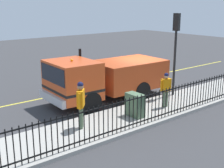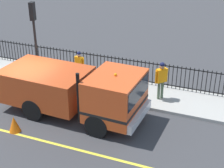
{
  "view_description": "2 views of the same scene",
  "coord_description": "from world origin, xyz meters",
  "px_view_note": "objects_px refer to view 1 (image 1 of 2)",
  "views": [
    {
      "loc": [
        11.73,
        -11.44,
        4.78
      ],
      "look_at": [
        0.99,
        -2.82,
        1.1
      ],
      "focal_mm": 48.97,
      "sensor_mm": 36.0,
      "label": 1
    },
    {
      "loc": [
        -11.18,
        -8.65,
        7.72
      ],
      "look_at": [
        1.38,
        -3.61,
        1.07
      ],
      "focal_mm": 54.11,
      "sensor_mm": 36.0,
      "label": 2
    }
  ],
  "objects_px": {
    "traffic_light_near": "(176,38)",
    "utility_cabinet": "(135,105)",
    "pedestrian_distant": "(166,86)",
    "worker_standing": "(81,100)",
    "work_truck": "(102,76)",
    "traffic_cone": "(106,80)"
  },
  "relations": [
    {
      "from": "traffic_light_near",
      "to": "utility_cabinet",
      "type": "distance_m",
      "value": 4.54
    },
    {
      "from": "pedestrian_distant",
      "to": "traffic_light_near",
      "type": "xyz_separation_m",
      "value": [
        -1.04,
        1.78,
        1.95
      ]
    },
    {
      "from": "pedestrian_distant",
      "to": "utility_cabinet",
      "type": "xyz_separation_m",
      "value": [
        0.01,
        -1.9,
        -0.49
      ]
    },
    {
      "from": "utility_cabinet",
      "to": "worker_standing",
      "type": "bearing_deg",
      "value": -98.2
    },
    {
      "from": "worker_standing",
      "to": "traffic_light_near",
      "type": "bearing_deg",
      "value": -41.51
    },
    {
      "from": "utility_cabinet",
      "to": "pedestrian_distant",
      "type": "bearing_deg",
      "value": 90.22
    },
    {
      "from": "worker_standing",
      "to": "utility_cabinet",
      "type": "xyz_separation_m",
      "value": [
        0.35,
        2.45,
        -0.62
      ]
    },
    {
      "from": "work_truck",
      "to": "pedestrian_distant",
      "type": "distance_m",
      "value": 3.23
    },
    {
      "from": "pedestrian_distant",
      "to": "utility_cabinet",
      "type": "height_order",
      "value": "pedestrian_distant"
    },
    {
      "from": "pedestrian_distant",
      "to": "utility_cabinet",
      "type": "relative_size",
      "value": 1.63
    },
    {
      "from": "worker_standing",
      "to": "traffic_light_near",
      "type": "xyz_separation_m",
      "value": [
        -0.7,
        6.12,
        1.82
      ]
    },
    {
      "from": "traffic_light_near",
      "to": "traffic_cone",
      "type": "relative_size",
      "value": 6.16
    },
    {
      "from": "traffic_light_near",
      "to": "utility_cabinet",
      "type": "bearing_deg",
      "value": 95.74
    },
    {
      "from": "traffic_light_near",
      "to": "utility_cabinet",
      "type": "relative_size",
      "value": 4.21
    },
    {
      "from": "traffic_light_near",
      "to": "pedestrian_distant",
      "type": "bearing_deg",
      "value": 110.23
    },
    {
      "from": "traffic_cone",
      "to": "pedestrian_distant",
      "type": "bearing_deg",
      "value": -4.98
    },
    {
      "from": "worker_standing",
      "to": "work_truck",
      "type": "bearing_deg",
      "value": -6.79
    },
    {
      "from": "pedestrian_distant",
      "to": "utility_cabinet",
      "type": "bearing_deg",
      "value": -169.33
    },
    {
      "from": "work_truck",
      "to": "traffic_cone",
      "type": "height_order",
      "value": "work_truck"
    },
    {
      "from": "traffic_light_near",
      "to": "traffic_cone",
      "type": "distance_m",
      "value": 4.97
    },
    {
      "from": "work_truck",
      "to": "utility_cabinet",
      "type": "height_order",
      "value": "work_truck"
    },
    {
      "from": "worker_standing",
      "to": "pedestrian_distant",
      "type": "xyz_separation_m",
      "value": [
        0.35,
        4.35,
        -0.14
      ]
    }
  ]
}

